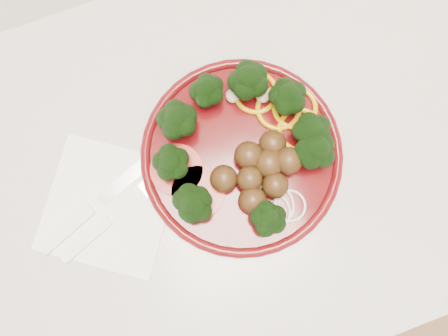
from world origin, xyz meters
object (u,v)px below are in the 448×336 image
object	(u,v)px
knife	(89,211)
napkin	(108,205)
fork	(100,229)
plate	(242,153)

from	to	relation	value
knife	napkin	bearing A→B (deg)	-22.66
knife	fork	size ratio (longest dim) A/B	1.13
plate	napkin	distance (m)	0.20
plate	knife	bearing A→B (deg)	-179.74
plate	knife	size ratio (longest dim) A/B	1.36
fork	plate	bearing A→B (deg)	-14.30
plate	knife	xyz separation A→B (m)	(-0.23, -0.00, -0.02)
plate	napkin	bearing A→B (deg)	-179.59
napkin	fork	bearing A→B (deg)	-124.90
knife	fork	xyz separation A→B (m)	(0.01, -0.03, -0.00)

